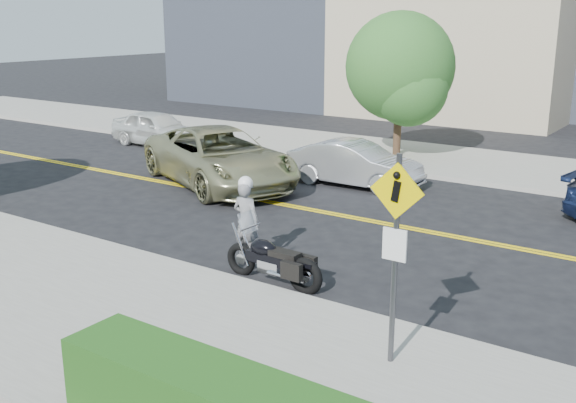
# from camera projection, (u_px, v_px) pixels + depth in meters

# --- Properties ---
(ground_plane) EXTENTS (120.00, 120.00, 0.00)m
(ground_plane) POSITION_uv_depth(u_px,v_px,m) (350.00, 217.00, 16.91)
(ground_plane) COLOR black
(ground_plane) RESTS_ON ground
(sidewalk_near) EXTENTS (60.00, 5.00, 0.15)m
(sidewalk_near) POSITION_uv_depth(u_px,v_px,m) (123.00, 322.00, 10.93)
(sidewalk_near) COLOR #9E9B91
(sidewalk_near) RESTS_ON ground_plane
(sidewalk_far) EXTENTS (60.00, 5.00, 0.15)m
(sidewalk_far) POSITION_uv_depth(u_px,v_px,m) (459.00, 163.00, 22.85)
(sidewalk_far) COLOR #9E9B91
(sidewalk_far) RESTS_ON ground_plane
(pedestrian_sign) EXTENTS (0.78, 0.08, 3.00)m
(pedestrian_sign) POSITION_uv_depth(u_px,v_px,m) (395.00, 240.00, 9.08)
(pedestrian_sign) COLOR #4C4C51
(pedestrian_sign) RESTS_ON sidewalk_near
(motorcyclist) EXTENTS (0.62, 0.41, 1.79)m
(motorcyclist) POSITION_uv_depth(u_px,v_px,m) (246.00, 219.00, 13.70)
(motorcyclist) COLOR #AEADB2
(motorcyclist) RESTS_ON ground
(motorcycle) EXTENTS (2.14, 0.70, 1.29)m
(motorcycle) POSITION_uv_depth(u_px,v_px,m) (273.00, 250.00, 12.59)
(motorcycle) COLOR black
(motorcycle) RESTS_ON ground
(suv) EXTENTS (6.67, 5.03, 1.68)m
(suv) POSITION_uv_depth(u_px,v_px,m) (219.00, 157.00, 19.96)
(suv) COLOR tan
(suv) RESTS_ON ground
(parked_car_white) EXTENTS (4.03, 1.73, 1.36)m
(parked_car_white) POSITION_uv_depth(u_px,v_px,m) (157.00, 128.00, 26.05)
(parked_car_white) COLOR white
(parked_car_white) RESTS_ON ground
(parked_car_silver) EXTENTS (4.03, 1.47, 1.32)m
(parked_car_silver) POSITION_uv_depth(u_px,v_px,m) (355.00, 164.00, 19.90)
(parked_car_silver) COLOR #BABDC2
(parked_car_silver) RESTS_ON ground
(tree_far_a) EXTENTS (3.72, 3.72, 5.08)m
(tree_far_a) POSITION_uv_depth(u_px,v_px,m) (400.00, 67.00, 22.91)
(tree_far_a) COLOR #382619
(tree_far_a) RESTS_ON ground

